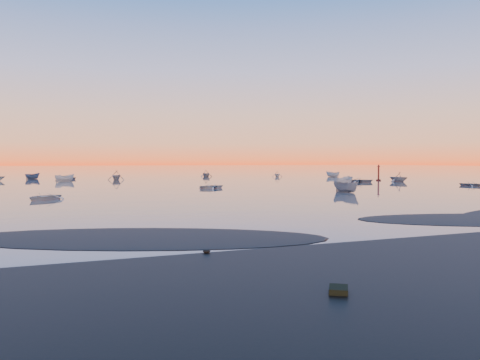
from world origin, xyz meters
TOP-DOWN VIEW (x-y plane):
  - ground at (0.00, 100.00)m, footprint 600.00×600.00m
  - moored_fleet at (0.00, 53.00)m, footprint 124.00×58.00m
  - boat_near_center at (12.30, 31.40)m, footprint 4.00×4.62m
  - boat_near_right at (32.06, 44.27)m, footprint 3.88×2.55m
  - channel_marker at (32.06, 49.55)m, footprint 0.85×0.85m

SIDE VIEW (x-z plane):
  - ground at x=0.00m, z-range 0.00..0.00m
  - moored_fleet at x=0.00m, z-range -0.60..0.60m
  - boat_near_center at x=12.30m, z-range -0.75..0.75m
  - boat_near_right at x=32.06m, z-range -0.63..0.63m
  - channel_marker at x=32.06m, z-range -0.32..2.71m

